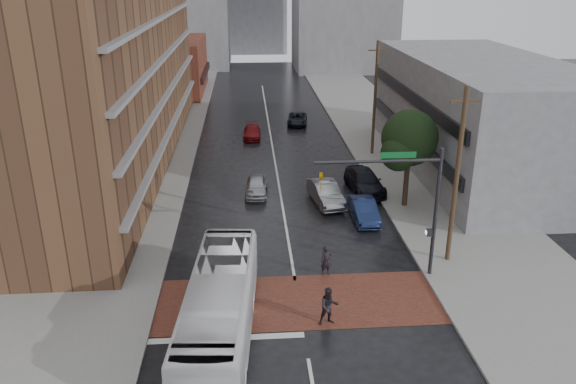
{
  "coord_description": "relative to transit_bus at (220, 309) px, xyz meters",
  "views": [
    {
      "loc": [
        -2.32,
        -23.47,
        15.34
      ],
      "look_at": [
        -0.07,
        6.55,
        3.5
      ],
      "focal_mm": 35.0,
      "sensor_mm": 36.0,
      "label": 1
    }
  ],
  "objects": [
    {
      "name": "car_travel_b",
      "position": [
        6.83,
        15.39,
        -0.82
      ],
      "size": [
        2.37,
        4.92,
        1.56
      ],
      "primitive_type": "imported",
      "rotation": [
        0.0,
        0.0,
        0.16
      ],
      "color": "#97989E",
      "rests_on": "ground"
    },
    {
      "name": "storefront_west",
      "position": [
        -8.26,
        56.36,
        1.91
      ],
      "size": [
        8.0,
        16.0,
        7.0
      ],
      "primitive_type": "cube",
      "color": "brown",
      "rests_on": "ground"
    },
    {
      "name": "car_parked_mid",
      "position": [
        10.04,
        17.59,
        -0.81
      ],
      "size": [
        2.67,
        5.57,
        1.57
      ],
      "primitive_type": "imported",
      "rotation": [
        0.0,
        0.0,
        0.09
      ],
      "color": "black",
      "rests_on": "ground"
    },
    {
      "name": "sidewalk_east",
      "position": [
        15.24,
        27.36,
        -1.52
      ],
      "size": [
        9.0,
        90.0,
        0.15
      ],
      "primitive_type": "cube",
      "color": "gray",
      "rests_on": "ground"
    },
    {
      "name": "suv_travel",
      "position": [
        6.83,
        37.62,
        -0.99
      ],
      "size": [
        2.56,
        4.59,
        1.21
      ],
      "primitive_type": "imported",
      "rotation": [
        0.0,
        0.0,
        -0.13
      ],
      "color": "black",
      "rests_on": "ground"
    },
    {
      "name": "street_tree",
      "position": [
        12.26,
        14.39,
        3.14
      ],
      "size": [
        4.2,
        4.1,
        6.9
      ],
      "color": "#332319",
      "rests_on": "ground"
    },
    {
      "name": "signal_mast",
      "position": [
        9.59,
        4.86,
        3.14
      ],
      "size": [
        6.5,
        0.3,
        7.2
      ],
      "color": "#2D2D33",
      "rests_on": "ground"
    },
    {
      "name": "car_parked_far",
      "position": [
        9.99,
        18.36,
        -0.94
      ],
      "size": [
        1.82,
        3.94,
        1.31
      ],
      "primitive_type": "imported",
      "rotation": [
        0.0,
        0.0,
        -0.07
      ],
      "color": "#B5B9BD",
      "rests_on": "ground"
    },
    {
      "name": "utility_pole_near",
      "position": [
        12.54,
        6.36,
        3.54
      ],
      "size": [
        1.6,
        0.26,
        10.0
      ],
      "color": "#473321",
      "rests_on": "ground"
    },
    {
      "name": "building_east",
      "position": [
        20.24,
        22.36,
        2.91
      ],
      "size": [
        11.0,
        26.0,
        9.0
      ],
      "primitive_type": "cube",
      "color": "gray",
      "rests_on": "ground"
    },
    {
      "name": "car_travel_a",
      "position": [
        1.97,
        17.47,
        -0.93
      ],
      "size": [
        1.82,
        3.99,
        1.33
      ],
      "primitive_type": "imported",
      "rotation": [
        0.0,
        0.0,
        -0.07
      ],
      "color": "#A8ABB0",
      "rests_on": "ground"
    },
    {
      "name": "ground",
      "position": [
        3.74,
        2.36,
        -1.59
      ],
      "size": [
        160.0,
        160.0,
        0.0
      ],
      "primitive_type": "plane",
      "color": "black",
      "rests_on": "ground"
    },
    {
      "name": "crosswalk",
      "position": [
        3.74,
        2.86,
        -1.58
      ],
      "size": [
        14.0,
        5.0,
        0.02
      ],
      "primitive_type": "cube",
      "color": "brown",
      "rests_on": "ground"
    },
    {
      "name": "car_travel_c",
      "position": [
        1.89,
        32.71,
        -0.99
      ],
      "size": [
        1.83,
        4.21,
        1.2
      ],
      "primitive_type": "imported",
      "rotation": [
        0.0,
        0.0,
        -0.04
      ],
      "color": "maroon",
      "rests_on": "ground"
    },
    {
      "name": "car_parked_near",
      "position": [
        8.94,
        12.36,
        -0.89
      ],
      "size": [
        1.54,
        4.29,
        1.41
      ],
      "primitive_type": "imported",
      "rotation": [
        0.0,
        0.0,
        0.01
      ],
      "color": "#142046",
      "rests_on": "ground"
    },
    {
      "name": "pedestrian_b",
      "position": [
        4.97,
        0.86,
        -0.65
      ],
      "size": [
        1.02,
        0.85,
        1.88
      ],
      "primitive_type": "imported",
      "rotation": [
        0.0,
        0.0,
        0.17
      ],
      "color": "black",
      "rests_on": "ground"
    },
    {
      "name": "utility_pole_far",
      "position": [
        12.54,
        26.36,
        3.54
      ],
      "size": [
        1.6,
        0.26,
        10.0
      ],
      "color": "#473321",
      "rests_on": "ground"
    },
    {
      "name": "transit_bus",
      "position": [
        0.0,
        0.0,
        0.0
      ],
      "size": [
        3.53,
        11.62,
        3.19
      ],
      "primitive_type": "imported",
      "rotation": [
        0.0,
        0.0,
        -0.07
      ],
      "color": "white",
      "rests_on": "ground"
    },
    {
      "name": "sidewalk_west",
      "position": [
        -7.76,
        27.36,
        -1.52
      ],
      "size": [
        9.0,
        90.0,
        0.15
      ],
      "primitive_type": "cube",
      "color": "gray",
      "rests_on": "ground"
    },
    {
      "name": "pedestrian_a",
      "position": [
        5.48,
        5.36,
        -0.73
      ],
      "size": [
        0.7,
        0.52,
        1.73
      ],
      "primitive_type": "imported",
      "rotation": [
        0.0,
        0.0,
        0.19
      ],
      "color": "black",
      "rests_on": "ground"
    }
  ]
}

